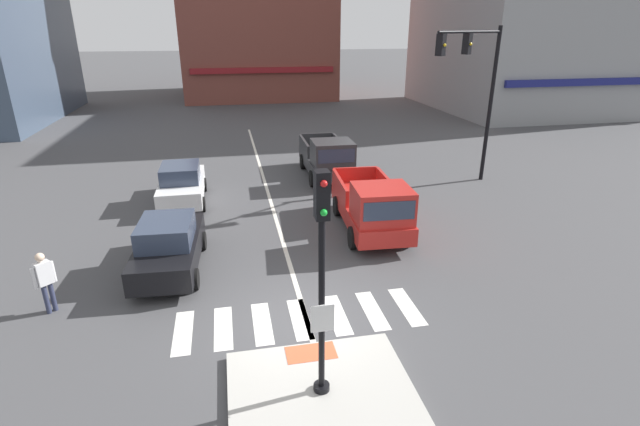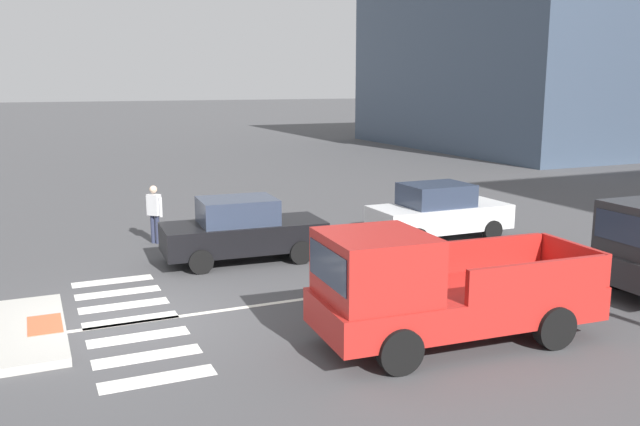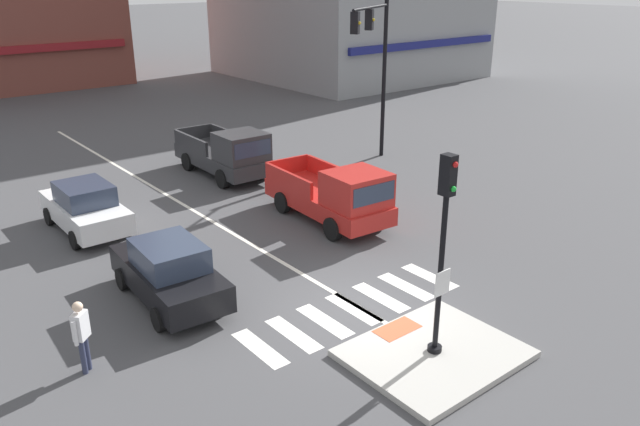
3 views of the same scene
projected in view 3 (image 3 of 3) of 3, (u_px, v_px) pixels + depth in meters
name	position (u px, v px, depth m)	size (l,w,h in m)	color
ground_plane	(358.00, 311.00, 15.68)	(300.00, 300.00, 0.00)	#474749
traffic_island	(434.00, 353.00, 13.81)	(3.65, 3.00, 0.15)	#B2AFA8
tactile_pad_front	(397.00, 329.00, 14.62)	(1.10, 0.60, 0.01)	#DB5B38
signal_pole	(443.00, 238.00, 12.80)	(0.44, 0.38, 4.49)	black
crosswalk_stripe_a	(260.00, 348.00, 14.13)	(0.44, 1.80, 0.01)	silver
crosswalk_stripe_b	(293.00, 334.00, 14.68)	(0.44, 1.80, 0.01)	silver
crosswalk_stripe_c	(325.00, 321.00, 15.24)	(0.44, 1.80, 0.01)	silver
crosswalk_stripe_d	(354.00, 309.00, 15.79)	(0.44, 1.80, 0.01)	silver
crosswalk_stripe_e	(381.00, 297.00, 16.34)	(0.44, 1.80, 0.01)	silver
crosswalk_stripe_f	(406.00, 286.00, 16.89)	(0.44, 1.80, 0.01)	silver
crosswalk_stripe_g	(429.00, 277.00, 17.45)	(0.44, 1.80, 0.01)	silver
lane_centre_line	(180.00, 202.00, 23.04)	(0.14, 28.00, 0.01)	silver
traffic_light_mast	(376.00, 54.00, 26.07)	(3.95, 2.37, 6.89)	black
car_white_westbound_far	(85.00, 207.00, 20.27)	(1.86, 4.11, 1.64)	white
car_black_westbound_near	(169.00, 272.00, 15.93)	(2.02, 4.19, 1.64)	black
pickup_truck_red_eastbound_mid	(335.00, 196.00, 20.80)	(2.28, 5.20, 2.08)	red
pickup_truck_charcoal_eastbound_far	(228.00, 154.00, 25.57)	(2.13, 5.13, 2.08)	#2D2D30
pedestrian_at_curb_left	(81.00, 331.00, 12.98)	(0.43, 0.40, 1.67)	#2D334C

